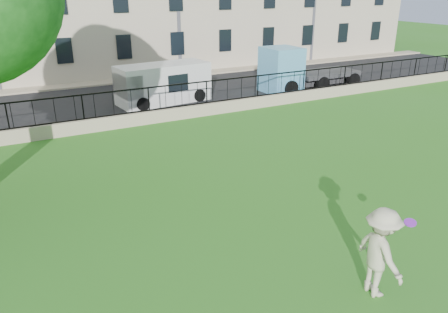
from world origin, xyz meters
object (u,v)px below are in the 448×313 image
frisbee (410,223)px  blue_truck (310,67)px  man (380,253)px  white_van (163,83)px

frisbee → blue_truck: blue_truck is taller
man → frisbee: 1.26m
man → blue_truck: size_ratio=0.31×
man → white_van: bearing=1.7°
blue_truck → frisbee: bearing=-121.8°
man → blue_truck: 19.80m
man → frisbee: size_ratio=7.41×
blue_truck → white_van: bearing=173.9°
white_van → blue_truck: blue_truck is taller
man → blue_truck: blue_truck is taller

